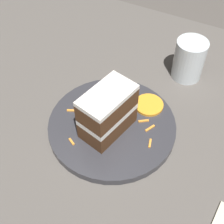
{
  "coord_description": "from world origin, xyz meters",
  "views": [
    {
      "loc": [
        -0.21,
        0.3,
        0.53
      ],
      "look_at": [
        -0.03,
        -0.04,
        0.07
      ],
      "focal_mm": 50.0,
      "sensor_mm": 36.0,
      "label": 1
    }
  ],
  "objects_px": {
    "orange_garnish": "(149,105)",
    "drinking_glass": "(189,62)",
    "cream_dollop": "(116,86)",
    "plate": "(112,126)",
    "cake_slice": "(108,112)"
  },
  "relations": [
    {
      "from": "plate",
      "to": "cream_dollop",
      "type": "relative_size",
      "value": 5.58
    },
    {
      "from": "plate",
      "to": "cream_dollop",
      "type": "distance_m",
      "value": 0.09
    },
    {
      "from": "cream_dollop",
      "to": "plate",
      "type": "bearing_deg",
      "value": 112.17
    },
    {
      "from": "plate",
      "to": "orange_garnish",
      "type": "height_order",
      "value": "orange_garnish"
    },
    {
      "from": "cake_slice",
      "to": "cream_dollop",
      "type": "height_order",
      "value": "cake_slice"
    },
    {
      "from": "cake_slice",
      "to": "drinking_glass",
      "type": "relative_size",
      "value": 1.24
    },
    {
      "from": "orange_garnish",
      "to": "drinking_glass",
      "type": "relative_size",
      "value": 0.64
    },
    {
      "from": "cake_slice",
      "to": "drinking_glass",
      "type": "xyz_separation_m",
      "value": [
        -0.08,
        -0.24,
        -0.02
      ]
    },
    {
      "from": "orange_garnish",
      "to": "drinking_glass",
      "type": "bearing_deg",
      "value": -103.36
    },
    {
      "from": "plate",
      "to": "cream_dollop",
      "type": "bearing_deg",
      "value": -67.83
    },
    {
      "from": "cream_dollop",
      "to": "orange_garnish",
      "type": "distance_m",
      "value": 0.08
    },
    {
      "from": "plate",
      "to": "cream_dollop",
      "type": "xyz_separation_m",
      "value": [
        0.03,
        -0.08,
        0.03
      ]
    },
    {
      "from": "orange_garnish",
      "to": "plate",
      "type": "bearing_deg",
      "value": 58.68
    },
    {
      "from": "cake_slice",
      "to": "drinking_glass",
      "type": "distance_m",
      "value": 0.25
    },
    {
      "from": "plate",
      "to": "cake_slice",
      "type": "height_order",
      "value": "cake_slice"
    }
  ]
}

